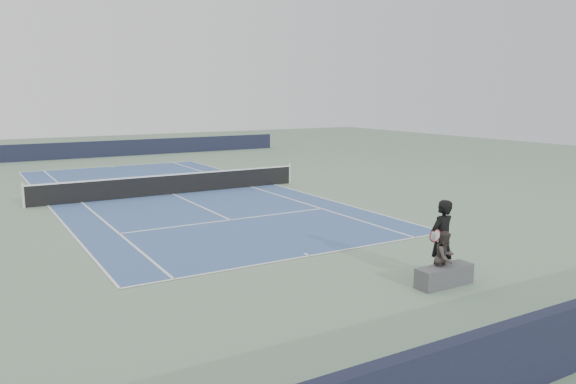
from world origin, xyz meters
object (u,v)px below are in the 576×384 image
tennis_player (441,240)px  tennis_ball (455,283)px  tennis_net (173,184)px  spectator_bench (445,266)px

tennis_player → tennis_ball: tennis_player is taller
tennis_net → tennis_ball: 15.88m
tennis_net → tennis_player: tennis_player is taller
tennis_player → tennis_ball: 1.12m
tennis_player → spectator_bench: 0.75m
tennis_player → spectator_bench: tennis_player is taller
tennis_player → tennis_ball: size_ratio=30.03×
tennis_net → spectator_bench: bearing=-84.6°
tennis_player → spectator_bench: size_ratio=1.27×
spectator_bench → tennis_player: bearing=55.3°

